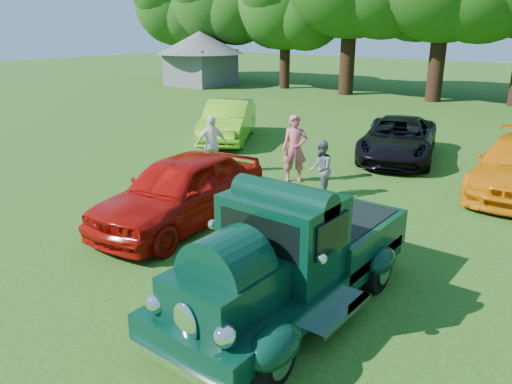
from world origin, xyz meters
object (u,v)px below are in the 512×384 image
Objects in this scene: back_car_lime at (228,121)px; red_convertible at (181,190)px; spectator_grey at (320,169)px; hero_pickup at (291,259)px; back_car_black at (398,139)px; spectator_pink at (295,149)px; gazebo at (200,52)px; spectator_white at (211,145)px.

red_convertible is at bearing -87.10° from back_car_lime.
spectator_grey is (6.37, -3.67, -0.01)m from back_car_lime.
spectator_grey is (-2.44, 5.01, -0.10)m from hero_pickup.
spectator_pink is at bearing -123.91° from back_car_black.
spectator_grey is at bearing -64.37° from spectator_pink.
spectator_grey is 0.24× the size of gazebo.
back_car_black is at bearing 149.56° from spectator_grey.
gazebo reaches higher than spectator_pink.
back_car_black is 4.54m from spectator_pink.
hero_pickup is 10.34m from back_car_black.
gazebo reaches higher than back_car_lime.
gazebo is (-20.41, 11.71, 1.71)m from back_car_black.
red_convertible is at bearing 159.98° from hero_pickup.
back_car_black is 5.04m from spectator_grey.
hero_pickup is 2.59× the size of spectator_pink.
hero_pickup reaches higher than spectator_pink.
spectator_pink is at bearing -148.93° from spectator_grey.
spectator_pink is at bearing -61.20° from back_car_lime.
back_car_lime is at bearing 175.14° from back_car_black.
spectator_grey is at bearing -107.40° from back_car_black.
spectator_pink is 1.29× the size of spectator_grey.
spectator_grey is 26.43m from gazebo.
spectator_white reaches higher than spectator_grey.
spectator_grey is 3.76m from spectator_white.
gazebo is (-22.81, 21.77, 1.55)m from hero_pickup.
hero_pickup reaches higher than spectator_white.
gazebo reaches higher than red_convertible.
red_convertible reaches higher than back_car_black.
red_convertible is 1.01× the size of back_car_lime.
hero_pickup is 6.82m from spectator_pink.
red_convertible is 2.43× the size of spectator_pink.
gazebo is at bearing 104.48° from spectator_pink.
spectator_grey is at bearing -39.44° from gazebo.
red_convertible is 0.95× the size of back_car_black.
back_car_lime is 2.62× the size of spectator_white.
spectator_pink reaches higher than back_car_black.
spectator_grey is at bearing 61.47° from red_convertible.
gazebo is at bearing 127.11° from red_convertible.
spectator_pink reaches higher than spectator_grey.
spectator_grey is 0.85× the size of spectator_white.
back_car_black is (-2.40, 10.05, -0.16)m from hero_pickup.
back_car_black is (6.40, 1.38, -0.08)m from back_car_lime.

